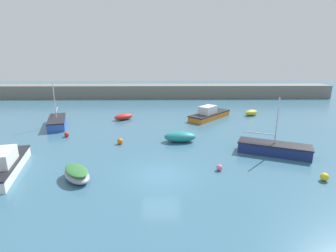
% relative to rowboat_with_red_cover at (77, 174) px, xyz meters
% --- Properties ---
extents(ground_plane, '(120.00, 120.00, 0.20)m').
position_rel_rowboat_with_red_cover_xyz_m(ground_plane, '(5.15, 0.59, -0.47)').
color(ground_plane, '#38667F').
extents(harbor_breakwater, '(58.35, 3.72, 2.17)m').
position_rel_rowboat_with_red_cover_xyz_m(harbor_breakwater, '(5.15, 31.82, 0.71)').
color(harbor_breakwater, slate).
rests_on(harbor_breakwater, ground_plane).
extents(rowboat_with_red_cover, '(2.60, 2.87, 0.74)m').
position_rel_rowboat_with_red_cover_xyz_m(rowboat_with_red_cover, '(0.00, 0.00, 0.00)').
color(rowboat_with_red_cover, gray).
rests_on(rowboat_with_red_cover, ground_plane).
extents(motorboat_with_cabin, '(5.65, 6.02, 1.57)m').
position_rel_rowboat_with_red_cover_xyz_m(motorboat_with_cabin, '(10.72, 15.58, 0.16)').
color(motorboat_with_cabin, orange).
rests_on(motorboat_with_cabin, ground_plane).
extents(cabin_cruiser_white, '(3.19, 6.40, 1.67)m').
position_rel_rowboat_with_red_cover_xyz_m(cabin_cruiser_white, '(-4.92, 0.90, 0.25)').
color(cabin_cruiser_white, white).
rests_on(cabin_cruiser_white, ground_plane).
extents(rowboat_blue_near, '(2.81, 1.52, 0.89)m').
position_rel_rowboat_with_red_cover_xyz_m(rowboat_blue_near, '(6.75, 7.13, 0.07)').
color(rowboat_blue_near, teal).
rests_on(rowboat_blue_near, ground_plane).
extents(dinghy_near_pier, '(2.51, 2.24, 0.71)m').
position_rel_rowboat_with_red_cover_xyz_m(dinghy_near_pier, '(0.60, 15.19, -0.02)').
color(dinghy_near_pier, red).
rests_on(dinghy_near_pier, ground_plane).
extents(fishing_dinghy_green, '(2.11, 1.75, 0.70)m').
position_rel_rowboat_with_red_cover_xyz_m(fishing_dinghy_green, '(16.30, 17.20, -0.02)').
color(fishing_dinghy_green, yellow).
rests_on(fishing_dinghy_green, ground_plane).
extents(sailboat_twin_hulled, '(5.50, 3.63, 4.41)m').
position_rel_rowboat_with_red_cover_xyz_m(sailboat_twin_hulled, '(13.79, 4.06, 0.08)').
color(sailboat_twin_hulled, navy).
rests_on(sailboat_twin_hulled, ground_plane).
extents(sailboat_short_mast, '(3.18, 5.48, 4.51)m').
position_rel_rowboat_with_red_cover_xyz_m(sailboat_short_mast, '(-6.04, 12.35, 0.09)').
color(sailboat_short_mast, '#2D56B7').
rests_on(sailboat_short_mast, ground_plane).
extents(mooring_buoy_orange, '(0.49, 0.49, 0.49)m').
position_rel_rowboat_with_red_cover_xyz_m(mooring_buoy_orange, '(1.58, 6.56, -0.12)').
color(mooring_buoy_orange, orange).
rests_on(mooring_buoy_orange, ground_plane).
extents(mooring_buoy_yellow, '(0.50, 0.50, 0.50)m').
position_rel_rowboat_with_red_cover_xyz_m(mooring_buoy_yellow, '(15.11, -0.39, -0.12)').
color(mooring_buoy_yellow, yellow).
rests_on(mooring_buoy_yellow, ground_plane).
extents(mooring_buoy_pink, '(0.40, 0.40, 0.40)m').
position_rel_rowboat_with_red_cover_xyz_m(mooring_buoy_pink, '(9.02, 1.17, -0.17)').
color(mooring_buoy_pink, '#EA668C').
rests_on(mooring_buoy_pink, ground_plane).
extents(mooring_buoy_red, '(0.43, 0.43, 0.43)m').
position_rel_rowboat_with_red_cover_xyz_m(mooring_buoy_red, '(-3.72, 8.63, -0.15)').
color(mooring_buoy_red, red).
rests_on(mooring_buoy_red, ground_plane).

